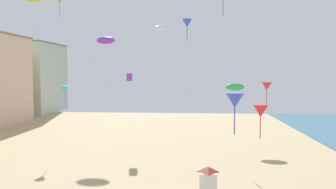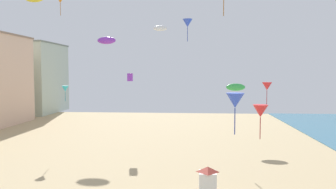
{
  "view_description": "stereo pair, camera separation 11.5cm",
  "coord_description": "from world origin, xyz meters",
  "px_view_note": "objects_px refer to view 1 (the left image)",
  "views": [
    {
      "loc": [
        6.52,
        -11.93,
        8.52
      ],
      "look_at": [
        4.64,
        13.92,
        6.87
      ],
      "focal_mm": 36.41,
      "sensor_mm": 36.0,
      "label": 1
    },
    {
      "loc": [
        6.63,
        -11.92,
        8.52
      ],
      "look_at": [
        4.64,
        13.92,
        6.87
      ],
      "focal_mm": 36.41,
      "sensor_mm": 36.0,
      "label": 2
    }
  ],
  "objects_px": {
    "kite_blue_delta": "(187,23)",
    "kite_white_parafoil": "(160,28)",
    "kite_cyan_delta": "(65,89)",
    "kite_red_delta": "(267,86)",
    "kite_blue_delta_2": "(235,101)",
    "lifeguard_stand": "(208,177)",
    "kite_purple_parafoil": "(106,40)",
    "kite_purple_box": "(129,77)",
    "kite_red_delta_2": "(261,111)",
    "kite_green_parafoil": "(235,87)"
  },
  "relations": [
    {
      "from": "lifeguard_stand",
      "to": "kite_white_parafoil",
      "type": "distance_m",
      "value": 27.24
    },
    {
      "from": "kite_cyan_delta",
      "to": "kite_purple_parafoil",
      "type": "bearing_deg",
      "value": 77.85
    },
    {
      "from": "kite_cyan_delta",
      "to": "kite_purple_parafoil",
      "type": "distance_m",
      "value": 12.34
    },
    {
      "from": "kite_cyan_delta",
      "to": "kite_purple_parafoil",
      "type": "xyz_separation_m",
      "value": [
        2.22,
        10.29,
        6.44
      ]
    },
    {
      "from": "kite_purple_box",
      "to": "kite_red_delta_2",
      "type": "xyz_separation_m",
      "value": [
        12.52,
        -18.96,
        -2.04
      ]
    },
    {
      "from": "kite_white_parafoil",
      "to": "kite_purple_parafoil",
      "type": "relative_size",
      "value": 0.69
    },
    {
      "from": "kite_blue_delta",
      "to": "kite_white_parafoil",
      "type": "xyz_separation_m",
      "value": [
        -3.76,
        9.23,
        0.71
      ]
    },
    {
      "from": "kite_red_delta",
      "to": "kite_purple_box",
      "type": "bearing_deg",
      "value": 140.37
    },
    {
      "from": "kite_cyan_delta",
      "to": "kite_red_delta",
      "type": "distance_m",
      "value": 22.45
    },
    {
      "from": "kite_blue_delta",
      "to": "kite_purple_parafoil",
      "type": "relative_size",
      "value": 0.87
    },
    {
      "from": "kite_red_delta_2",
      "to": "kite_cyan_delta",
      "type": "bearing_deg",
      "value": 142.74
    },
    {
      "from": "kite_purple_box",
      "to": "kite_red_delta",
      "type": "distance_m",
      "value": 18.71
    },
    {
      "from": "kite_red_delta",
      "to": "kite_purple_parafoil",
      "type": "height_order",
      "value": "kite_purple_parafoil"
    },
    {
      "from": "kite_blue_delta",
      "to": "kite_blue_delta_2",
      "type": "bearing_deg",
      "value": -46.5
    },
    {
      "from": "lifeguard_stand",
      "to": "kite_red_delta_2",
      "type": "height_order",
      "value": "kite_red_delta_2"
    },
    {
      "from": "kite_cyan_delta",
      "to": "lifeguard_stand",
      "type": "bearing_deg",
      "value": -46.45
    },
    {
      "from": "kite_blue_delta_2",
      "to": "kite_purple_parafoil",
      "type": "distance_m",
      "value": 24.63
    },
    {
      "from": "lifeguard_stand",
      "to": "kite_red_delta_2",
      "type": "relative_size",
      "value": 1.08
    },
    {
      "from": "kite_white_parafoil",
      "to": "kite_purple_parafoil",
      "type": "xyz_separation_m",
      "value": [
        -8.06,
        3.17,
        -1.24
      ]
    },
    {
      "from": "kite_white_parafoil",
      "to": "kite_red_delta_2",
      "type": "bearing_deg",
      "value": -67.59
    },
    {
      "from": "lifeguard_stand",
      "to": "kite_blue_delta_2",
      "type": "distance_m",
      "value": 10.9
    },
    {
      "from": "kite_white_parafoil",
      "to": "kite_purple_parafoil",
      "type": "bearing_deg",
      "value": 158.5
    },
    {
      "from": "kite_blue_delta",
      "to": "lifeguard_stand",
      "type": "bearing_deg",
      "value": -83.59
    },
    {
      "from": "kite_blue_delta",
      "to": "kite_purple_parafoil",
      "type": "distance_m",
      "value": 17.14
    },
    {
      "from": "lifeguard_stand",
      "to": "kite_green_parafoil",
      "type": "xyz_separation_m",
      "value": [
        4.43,
        22.73,
        4.85
      ]
    },
    {
      "from": "kite_purple_box",
      "to": "kite_blue_delta",
      "type": "bearing_deg",
      "value": -41.37
    },
    {
      "from": "lifeguard_stand",
      "to": "kite_red_delta",
      "type": "distance_m",
      "value": 11.78
    },
    {
      "from": "kite_red_delta_2",
      "to": "kite_white_parafoil",
      "type": "bearing_deg",
      "value": 112.41
    },
    {
      "from": "kite_blue_delta",
      "to": "kite_red_delta_2",
      "type": "height_order",
      "value": "kite_blue_delta"
    },
    {
      "from": "kite_green_parafoil",
      "to": "kite_red_delta_2",
      "type": "xyz_separation_m",
      "value": [
        -0.83,
        -20.91,
        -0.75
      ]
    },
    {
      "from": "kite_blue_delta",
      "to": "kite_cyan_delta",
      "type": "bearing_deg",
      "value": 171.45
    },
    {
      "from": "kite_green_parafoil",
      "to": "kite_red_delta",
      "type": "height_order",
      "value": "kite_red_delta"
    },
    {
      "from": "kite_blue_delta",
      "to": "kite_blue_delta_2",
      "type": "xyz_separation_m",
      "value": [
        4.44,
        -4.68,
        -7.68
      ]
    },
    {
      "from": "kite_green_parafoil",
      "to": "kite_white_parafoil",
      "type": "bearing_deg",
      "value": 175.08
    },
    {
      "from": "kite_blue_delta",
      "to": "kite_purple_box",
      "type": "relative_size",
      "value": 2.37
    },
    {
      "from": "kite_purple_box",
      "to": "kite_red_delta",
      "type": "bearing_deg",
      "value": -39.63
    },
    {
      "from": "kite_blue_delta",
      "to": "kite_white_parafoil",
      "type": "height_order",
      "value": "kite_white_parafoil"
    },
    {
      "from": "lifeguard_stand",
      "to": "kite_blue_delta_2",
      "type": "xyz_separation_m",
      "value": [
        2.83,
        9.67,
        4.17
      ]
    },
    {
      "from": "kite_white_parafoil",
      "to": "kite_blue_delta",
      "type": "bearing_deg",
      "value": -67.83
    },
    {
      "from": "kite_white_parafoil",
      "to": "kite_green_parafoil",
      "type": "relative_size",
      "value": 0.76
    },
    {
      "from": "kite_white_parafoil",
      "to": "kite_blue_delta_2",
      "type": "height_order",
      "value": "kite_white_parafoil"
    },
    {
      "from": "kite_red_delta",
      "to": "kite_purple_parafoil",
      "type": "xyz_separation_m",
      "value": [
        -18.9,
        17.89,
        5.81
      ]
    },
    {
      "from": "kite_white_parafoil",
      "to": "kite_red_delta_2",
      "type": "relative_size",
      "value": 0.78
    },
    {
      "from": "kite_cyan_delta",
      "to": "kite_blue_delta_2",
      "type": "xyz_separation_m",
      "value": [
        18.47,
        -6.79,
        -0.71
      ]
    },
    {
      "from": "kite_blue_delta",
      "to": "kite_red_delta",
      "type": "distance_m",
      "value": 10.98
    },
    {
      "from": "kite_red_delta_2",
      "to": "kite_blue_delta",
      "type": "bearing_deg",
      "value": 112.58
    },
    {
      "from": "kite_red_delta",
      "to": "kite_blue_delta_2",
      "type": "relative_size",
      "value": 0.51
    },
    {
      "from": "kite_blue_delta",
      "to": "kite_cyan_delta",
      "type": "distance_m",
      "value": 15.81
    },
    {
      "from": "lifeguard_stand",
      "to": "kite_cyan_delta",
      "type": "xyz_separation_m",
      "value": [
        -15.64,
        16.45,
        4.88
      ]
    },
    {
      "from": "kite_white_parafoil",
      "to": "kite_cyan_delta",
      "type": "relative_size",
      "value": 1.02
    }
  ]
}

